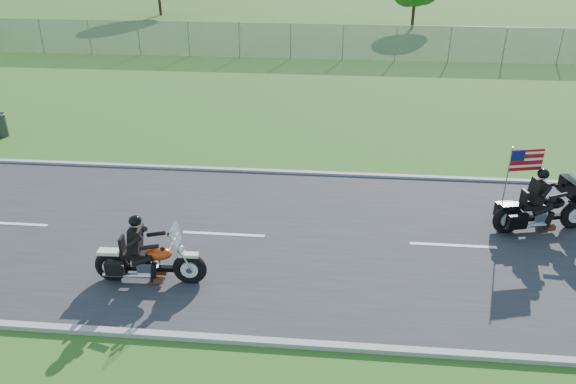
{
  "coord_description": "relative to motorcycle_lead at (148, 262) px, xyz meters",
  "views": [
    {
      "loc": [
        0.91,
        -12.62,
        7.77
      ],
      "look_at": [
        -0.28,
        0.0,
        1.38
      ],
      "focal_mm": 35.0,
      "sensor_mm": 36.0,
      "label": 1
    }
  ],
  "objects": [
    {
      "name": "motorcycle_lead",
      "position": [
        0.0,
        0.0,
        0.0
      ],
      "size": [
        2.63,
        0.67,
        1.77
      ],
      "rotation": [
        0.0,
        0.0,
        0.03
      ],
      "color": "black",
      "rests_on": "ground"
    },
    {
      "name": "trash_can",
      "position": [
        -8.6,
        8.66,
        -0.13
      ],
      "size": [
        0.61,
        0.61,
        0.86
      ],
      "primitive_type": "cylinder",
      "rotation": [
        0.0,
        0.0,
        -0.29
      ],
      "color": "#393A3F",
      "rests_on": "ground"
    },
    {
      "name": "road",
      "position": [
        3.29,
        2.21,
        -0.54
      ],
      "size": [
        120.0,
        8.0,
        0.04
      ],
      "primitive_type": "cube",
      "color": "#28282B",
      "rests_on": "ground"
    },
    {
      "name": "fence",
      "position": [
        -1.71,
        22.21,
        0.44
      ],
      "size": [
        60.0,
        0.03,
        2.0
      ],
      "primitive_type": "cube",
      "color": "gray",
      "rests_on": "ground"
    },
    {
      "name": "motorcycle_follow",
      "position": [
        9.73,
        3.26,
        0.07
      ],
      "size": [
        2.73,
        1.17,
        2.3
      ],
      "rotation": [
        0.0,
        0.0,
        0.23
      ],
      "color": "black",
      "rests_on": "ground"
    },
    {
      "name": "curb_north",
      "position": [
        3.29,
        6.26,
        -0.51
      ],
      "size": [
        120.0,
        0.18,
        0.12
      ],
      "primitive_type": "cube",
      "color": "#9E9B93",
      "rests_on": "ground"
    },
    {
      "name": "ground",
      "position": [
        3.29,
        2.21,
        -0.56
      ],
      "size": [
        420.0,
        420.0,
        0.0
      ],
      "primitive_type": "plane",
      "color": "#33561A",
      "rests_on": "ground"
    },
    {
      "name": "curb_south",
      "position": [
        3.29,
        -1.84,
        -0.51
      ],
      "size": [
        120.0,
        0.18,
        0.12
      ],
      "primitive_type": "cube",
      "color": "#9E9B93",
      "rests_on": "ground"
    }
  ]
}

